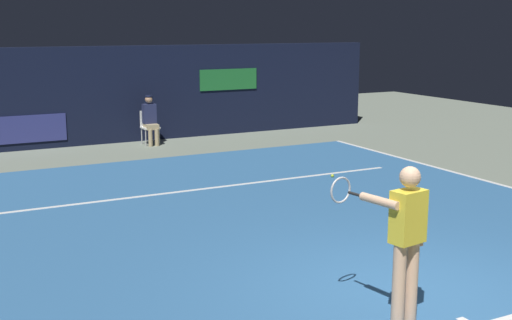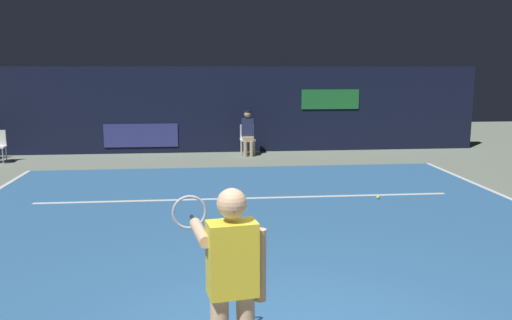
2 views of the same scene
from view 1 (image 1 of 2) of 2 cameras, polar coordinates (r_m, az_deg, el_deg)
ground_plane at (r=11.48m, az=-0.04°, el=-4.38°), size 31.13×31.13×0.00m
court_surface at (r=11.47m, az=-0.04°, el=-4.36°), size 10.50×10.29×0.01m
line_sideline_left at (r=14.54m, az=18.51°, el=-1.52°), size 0.10×10.29×0.01m
line_service at (r=13.04m, az=-3.67°, el=-2.39°), size 8.19×0.10×0.01m
back_wall at (r=18.45m, az=-11.34°, el=5.55°), size 15.44×0.33×2.60m
tennis_player at (r=7.14m, az=12.67°, el=-6.33°), size 0.74×0.93×1.73m
line_judge_on_chair at (r=17.89m, az=-9.08°, el=3.47°), size 0.44×0.53×1.32m
tennis_ball at (r=14.00m, az=6.58°, el=-1.35°), size 0.07×0.07×0.07m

